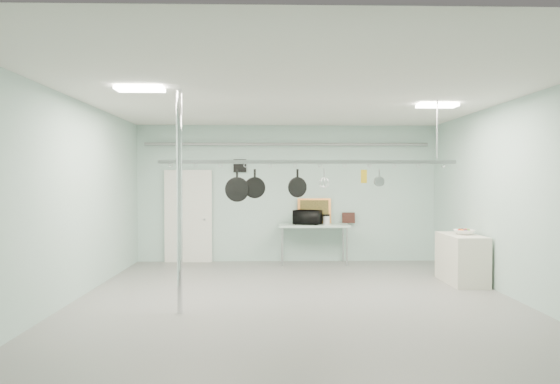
{
  "coord_description": "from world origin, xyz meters",
  "views": [
    {
      "loc": [
        -0.44,
        -7.72,
        1.89
      ],
      "look_at": [
        -0.23,
        1.0,
        1.7
      ],
      "focal_mm": 32.0,
      "sensor_mm": 36.0,
      "label": 1
    }
  ],
  "objects_px": {
    "chrome_pole": "(180,202)",
    "microwave": "(308,217)",
    "skillet_left": "(237,185)",
    "fruit_bowl": "(464,232)",
    "skillet_right": "(297,183)",
    "prep_table": "(314,227)",
    "skillet_mid": "(255,184)",
    "pot_rack": "(308,160)",
    "coffee_canister": "(326,220)",
    "side_cabinet": "(462,259)"
  },
  "relations": [
    {
      "from": "prep_table",
      "to": "side_cabinet",
      "type": "relative_size",
      "value": 1.33
    },
    {
      "from": "coffee_canister",
      "to": "chrome_pole",
      "type": "bearing_deg",
      "value": -121.53
    },
    {
      "from": "side_cabinet",
      "to": "fruit_bowl",
      "type": "xyz_separation_m",
      "value": [
        0.04,
        -0.0,
        0.5
      ]
    },
    {
      "from": "prep_table",
      "to": "fruit_bowl",
      "type": "xyz_separation_m",
      "value": [
        2.59,
        -2.2,
        0.11
      ]
    },
    {
      "from": "microwave",
      "to": "side_cabinet",
      "type": "bearing_deg",
      "value": 165.63
    },
    {
      "from": "pot_rack",
      "to": "fruit_bowl",
      "type": "bearing_deg",
      "value": 20.16
    },
    {
      "from": "microwave",
      "to": "fruit_bowl",
      "type": "height_order",
      "value": "microwave"
    },
    {
      "from": "pot_rack",
      "to": "skillet_right",
      "type": "height_order",
      "value": "pot_rack"
    },
    {
      "from": "fruit_bowl",
      "to": "skillet_right",
      "type": "bearing_deg",
      "value": -160.81
    },
    {
      "from": "pot_rack",
      "to": "skillet_mid",
      "type": "xyz_separation_m",
      "value": [
        -0.85,
        0.0,
        -0.38
      ]
    },
    {
      "from": "side_cabinet",
      "to": "skillet_left",
      "type": "relative_size",
      "value": 2.31
    },
    {
      "from": "coffee_canister",
      "to": "skillet_left",
      "type": "distance_m",
      "value": 3.88
    },
    {
      "from": "skillet_left",
      "to": "side_cabinet",
      "type": "bearing_deg",
      "value": 25.31
    },
    {
      "from": "side_cabinet",
      "to": "skillet_right",
      "type": "bearing_deg",
      "value": -160.55
    },
    {
      "from": "coffee_canister",
      "to": "skillet_left",
      "type": "xyz_separation_m",
      "value": [
        -1.83,
        -3.32,
        0.83
      ]
    },
    {
      "from": "prep_table",
      "to": "microwave",
      "type": "height_order",
      "value": "microwave"
    },
    {
      "from": "prep_table",
      "to": "skillet_mid",
      "type": "bearing_deg",
      "value": -110.79
    },
    {
      "from": "fruit_bowl",
      "to": "pot_rack",
      "type": "bearing_deg",
      "value": -159.84
    },
    {
      "from": "microwave",
      "to": "skillet_left",
      "type": "height_order",
      "value": "skillet_left"
    },
    {
      "from": "chrome_pole",
      "to": "microwave",
      "type": "relative_size",
      "value": 5.44
    },
    {
      "from": "prep_table",
      "to": "pot_rack",
      "type": "distance_m",
      "value": 3.61
    },
    {
      "from": "skillet_right",
      "to": "skillet_mid",
      "type": "bearing_deg",
      "value": 159.36
    },
    {
      "from": "skillet_left",
      "to": "fruit_bowl",
      "type": "bearing_deg",
      "value": 25.14
    },
    {
      "from": "skillet_left",
      "to": "skillet_mid",
      "type": "relative_size",
      "value": 1.1
    },
    {
      "from": "chrome_pole",
      "to": "microwave",
      "type": "xyz_separation_m",
      "value": [
        2.16,
        4.18,
        -0.53
      ]
    },
    {
      "from": "chrome_pole",
      "to": "skillet_mid",
      "type": "relative_size",
      "value": 6.75
    },
    {
      "from": "prep_table",
      "to": "skillet_right",
      "type": "bearing_deg",
      "value": -99.71
    },
    {
      "from": "skillet_left",
      "to": "skillet_mid",
      "type": "height_order",
      "value": "same"
    },
    {
      "from": "side_cabinet",
      "to": "pot_rack",
      "type": "distance_m",
      "value": 3.62
    },
    {
      "from": "coffee_canister",
      "to": "skillet_right",
      "type": "relative_size",
      "value": 0.43
    },
    {
      "from": "microwave",
      "to": "skillet_right",
      "type": "height_order",
      "value": "skillet_right"
    },
    {
      "from": "side_cabinet",
      "to": "skillet_right",
      "type": "relative_size",
      "value": 2.76
    },
    {
      "from": "skillet_left",
      "to": "skillet_mid",
      "type": "xyz_separation_m",
      "value": [
        0.29,
        0.0,
        0.02
      ]
    },
    {
      "from": "fruit_bowl",
      "to": "microwave",
      "type": "bearing_deg",
      "value": 141.37
    },
    {
      "from": "microwave",
      "to": "coffee_canister",
      "type": "xyz_separation_m",
      "value": [
        0.43,
        0.05,
        -0.07
      ]
    },
    {
      "from": "skillet_mid",
      "to": "skillet_left",
      "type": "bearing_deg",
      "value": 172.17
    },
    {
      "from": "chrome_pole",
      "to": "skillet_left",
      "type": "bearing_deg",
      "value": 49.75
    },
    {
      "from": "side_cabinet",
      "to": "fruit_bowl",
      "type": "height_order",
      "value": "fruit_bowl"
    },
    {
      "from": "pot_rack",
      "to": "coffee_canister",
      "type": "bearing_deg",
      "value": 78.27
    },
    {
      "from": "skillet_left",
      "to": "skillet_right",
      "type": "xyz_separation_m",
      "value": [
        0.97,
        0.0,
        0.04
      ]
    },
    {
      "from": "prep_table",
      "to": "skillet_left",
      "type": "xyz_separation_m",
      "value": [
        -1.54,
        -3.3,
        0.99
      ]
    },
    {
      "from": "microwave",
      "to": "skillet_mid",
      "type": "height_order",
      "value": "skillet_mid"
    },
    {
      "from": "chrome_pole",
      "to": "fruit_bowl",
      "type": "height_order",
      "value": "chrome_pole"
    },
    {
      "from": "skillet_mid",
      "to": "skillet_right",
      "type": "bearing_deg",
      "value": -7.83
    },
    {
      "from": "side_cabinet",
      "to": "microwave",
      "type": "height_order",
      "value": "microwave"
    },
    {
      "from": "chrome_pole",
      "to": "skillet_right",
      "type": "distance_m",
      "value": 1.97
    },
    {
      "from": "microwave",
      "to": "coffee_canister",
      "type": "distance_m",
      "value": 0.44
    },
    {
      "from": "skillet_mid",
      "to": "skillet_right",
      "type": "height_order",
      "value": "same"
    },
    {
      "from": "prep_table",
      "to": "pot_rack",
      "type": "height_order",
      "value": "pot_rack"
    },
    {
      "from": "chrome_pole",
      "to": "prep_table",
      "type": "xyz_separation_m",
      "value": [
        2.3,
        4.2,
        -0.77
      ]
    }
  ]
}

